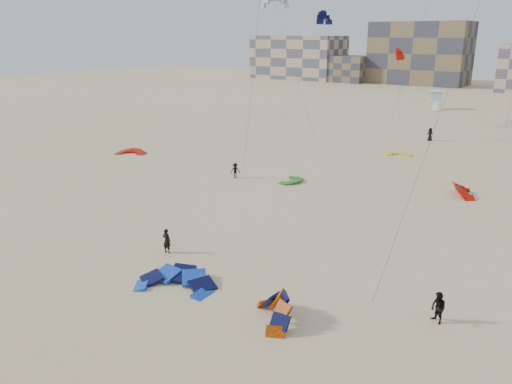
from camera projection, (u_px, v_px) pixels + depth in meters
The scene contains 18 objects.
ground at pixel (168, 272), 31.52m from camera, with size 320.00×320.00×0.00m, color beige.
kite_ground_blue at pixel (175, 287), 29.65m from camera, with size 4.89×4.98×1.33m, color blue, non-canonical shape.
kite_ground_orange at pixel (274, 320), 26.17m from camera, with size 3.29×2.39×2.29m, color #FF5900, non-canonical shape.
kite_ground_red at pixel (131, 154), 62.86m from camera, with size 3.57×3.74×0.79m, color #D00900, non-canonical shape.
kite_ground_green at pixel (291, 181), 50.91m from camera, with size 2.92×3.09×0.53m, color #317812, non-canonical shape.
kite_ground_red_far at pixel (463, 195), 46.50m from camera, with size 3.24×2.96×1.72m, color #D00900, non-canonical shape.
kite_ground_yellow at pixel (398, 155), 62.18m from camera, with size 2.92×3.07×0.39m, color #F7FD2A, non-canonical shape.
kitesurfer_main at pixel (167, 241), 34.03m from camera, with size 0.64×0.42×1.74m, color black.
kitesurfer_b at pixel (438, 308), 25.70m from camera, with size 0.83×0.65×1.71m, color black.
kitesurfer_c at pixel (235, 171), 51.91m from camera, with size 1.03×0.59×1.60m, color black.
kitesurfer_e at pixel (430, 134), 70.24m from camera, with size 0.89×0.58×1.81m, color black.
kite_fly_grey at pixel (275, 3), 65.86m from camera, with size 12.91×8.33×18.54m.
kite_fly_navy at pixel (324, 19), 77.98m from camera, with size 4.97×8.98×16.96m.
kite_fly_red at pixel (400, 55), 82.90m from camera, with size 6.26×10.23×11.60m.
lifeguard_tower_far at pixel (436, 100), 99.81m from camera, with size 3.21×5.40×3.70m.
condo_west_a at pixel (298, 57), 168.92m from camera, with size 30.00×15.00×14.00m, color tan.
condo_west_b at pixel (420, 53), 148.95m from camera, with size 28.00×14.00×18.00m, color brown.
condo_fill_left at pixel (349, 69), 157.06m from camera, with size 12.00×10.00×8.00m, color brown.
Camera 1 is at (21.32, -19.78, 14.30)m, focal length 35.00 mm.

